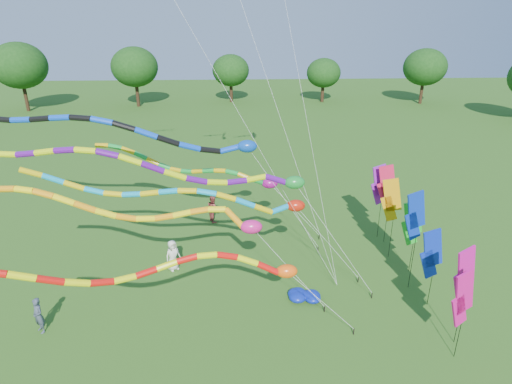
{
  "coord_description": "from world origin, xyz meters",
  "views": [
    {
      "loc": [
        -2.37,
        -13.31,
        12.42
      ],
      "look_at": [
        -1.4,
        5.18,
        4.8
      ],
      "focal_mm": 30.0,
      "sensor_mm": 36.0,
      "label": 1
    }
  ],
  "objects_px": {
    "person_a": "(173,255)",
    "tube_kite_orange": "(157,213)",
    "blue_nylon_heap": "(302,296)",
    "tube_kite_red": "(180,270)",
    "person_b": "(38,316)",
    "person_c": "(213,208)"
  },
  "relations": [
    {
      "from": "person_a",
      "to": "tube_kite_orange",
      "type": "bearing_deg",
      "value": -126.21
    },
    {
      "from": "tube_kite_orange",
      "to": "blue_nylon_heap",
      "type": "distance_m",
      "value": 7.86
    },
    {
      "from": "tube_kite_orange",
      "to": "person_a",
      "type": "relative_size",
      "value": 8.21
    },
    {
      "from": "tube_kite_red",
      "to": "blue_nylon_heap",
      "type": "relative_size",
      "value": 7.22
    },
    {
      "from": "person_a",
      "to": "person_b",
      "type": "bearing_deg",
      "value": -175.33
    },
    {
      "from": "person_a",
      "to": "person_c",
      "type": "distance_m",
      "value": 6.01
    },
    {
      "from": "blue_nylon_heap",
      "to": "person_a",
      "type": "distance_m",
      "value": 7.07
    },
    {
      "from": "blue_nylon_heap",
      "to": "person_b",
      "type": "relative_size",
      "value": 1.09
    },
    {
      "from": "tube_kite_orange",
      "to": "person_b",
      "type": "distance_m",
      "value": 6.64
    },
    {
      "from": "tube_kite_red",
      "to": "tube_kite_orange",
      "type": "distance_m",
      "value": 3.67
    },
    {
      "from": "person_a",
      "to": "person_c",
      "type": "relative_size",
      "value": 0.95
    },
    {
      "from": "tube_kite_red",
      "to": "person_a",
      "type": "xyz_separation_m",
      "value": [
        -1.35,
        6.81,
        -3.41
      ]
    },
    {
      "from": "tube_kite_red",
      "to": "person_a",
      "type": "height_order",
      "value": "tube_kite_red"
    },
    {
      "from": "tube_kite_orange",
      "to": "person_a",
      "type": "xyz_separation_m",
      "value": [
        -0.09,
        3.42,
        -4.05
      ]
    },
    {
      "from": "tube_kite_red",
      "to": "tube_kite_orange",
      "type": "height_order",
      "value": "tube_kite_orange"
    },
    {
      "from": "blue_nylon_heap",
      "to": "person_c",
      "type": "xyz_separation_m",
      "value": [
        -4.51,
        8.7,
        0.68
      ]
    },
    {
      "from": "blue_nylon_heap",
      "to": "person_b",
      "type": "distance_m",
      "value": 11.52
    },
    {
      "from": "tube_kite_red",
      "to": "blue_nylon_heap",
      "type": "xyz_separation_m",
      "value": [
        5.04,
        3.82,
        -4.04
      ]
    },
    {
      "from": "person_b",
      "to": "tube_kite_orange",
      "type": "bearing_deg",
      "value": 53.05
    },
    {
      "from": "tube_kite_red",
      "to": "blue_nylon_heap",
      "type": "bearing_deg",
      "value": 25.75
    },
    {
      "from": "blue_nylon_heap",
      "to": "tube_kite_orange",
      "type": "bearing_deg",
      "value": -176.05
    },
    {
      "from": "person_a",
      "to": "person_b",
      "type": "xyz_separation_m",
      "value": [
        -5.01,
        -4.59,
        -0.03
      ]
    }
  ]
}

